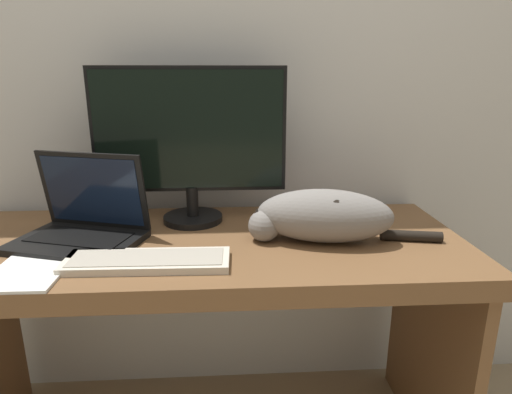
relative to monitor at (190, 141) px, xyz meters
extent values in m
cube|color=silver|center=(0.04, 0.21, 0.26)|extent=(6.40, 0.06, 2.60)
cube|color=brown|center=(0.04, -0.17, -0.30)|extent=(1.59, 0.64, 0.06)
cube|color=brown|center=(0.80, -0.17, -0.69)|extent=(0.04, 0.58, 0.71)
cylinder|color=black|center=(0.00, 0.00, -0.26)|extent=(0.20, 0.20, 0.02)
cylinder|color=black|center=(0.00, 0.00, -0.20)|extent=(0.04, 0.04, 0.10)
cube|color=black|center=(0.00, 0.00, 0.03)|extent=(0.62, 0.02, 0.40)
cube|color=black|center=(0.00, -0.01, 0.03)|extent=(0.60, 0.01, 0.38)
cube|color=black|center=(-0.32, -0.20, -0.26)|extent=(0.40, 0.33, 0.02)
cube|color=black|center=(-0.32, -0.19, -0.25)|extent=(0.31, 0.21, 0.00)
cube|color=black|center=(-0.29, -0.10, -0.13)|extent=(0.35, 0.14, 0.24)
cube|color=black|center=(-0.29, -0.11, -0.13)|extent=(0.31, 0.12, 0.21)
cube|color=beige|center=(-0.09, -0.35, -0.26)|extent=(0.43, 0.14, 0.02)
cube|color=#ABA393|center=(-0.09, -0.35, -0.25)|extent=(0.40, 0.12, 0.00)
ellipsoid|color=gray|center=(0.40, -0.21, -0.19)|extent=(0.43, 0.24, 0.16)
ellipsoid|color=black|center=(0.42, -0.21, -0.15)|extent=(0.20, 0.16, 0.06)
sphere|color=gray|center=(0.23, -0.20, -0.23)|extent=(0.10, 0.10, 0.10)
cone|color=black|center=(0.21, -0.19, -0.19)|extent=(0.03, 0.03, 0.03)
cone|color=black|center=(0.25, -0.20, -0.19)|extent=(0.03, 0.03, 0.03)
cylinder|color=black|center=(0.67, -0.22, -0.26)|extent=(0.18, 0.06, 0.03)
cube|color=white|center=(-0.38, -0.36, -0.27)|extent=(0.18, 0.26, 0.01)
cube|color=red|center=(0.36, 0.03, -0.25)|extent=(0.05, 0.05, 0.05)
camera|label=1|loc=(0.13, -1.39, 0.21)|focal=30.00mm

